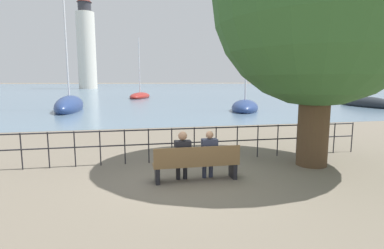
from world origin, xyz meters
The scene contains 11 objects.
ground_plane centered at (0.00, 0.00, 0.00)m, with size 1000.00×1000.00×0.00m, color #706656.
harbor_water centered at (0.00, 158.74, 0.00)m, with size 600.00×300.00×0.01m.
park_bench centered at (0.00, -0.07, 0.44)m, with size 2.15×0.45×0.90m.
seated_person_left centered at (-0.34, 0.01, 0.69)m, with size 0.40×0.35×1.26m.
seated_person_right centered at (0.34, 0.01, 0.68)m, with size 0.39×0.35×1.25m.
promenade_railing centered at (0.00, 1.87, 0.69)m, with size 12.07×0.04×1.05m.
sailboat_0 centered at (21.39, 18.56, 0.32)m, with size 2.77×7.10×10.36m.
sailboat_1 centered at (-0.15, 38.40, 0.27)m, with size 4.34×7.88×9.17m.
sailboat_3 centered at (-6.70, 20.14, 0.40)m, with size 2.38×8.39×12.78m.
sailboat_4 centered at (7.89, 16.68, 0.30)m, with size 4.16×5.89×8.07m.
harbor_lighthouse centered at (-15.24, 98.50, 13.95)m, with size 5.90×5.90×30.00m.
Camera 1 is at (-1.56, -7.10, 2.47)m, focal length 28.00 mm.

